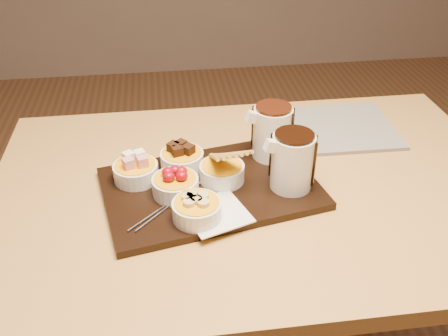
{
  "coord_description": "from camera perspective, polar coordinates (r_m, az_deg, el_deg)",
  "views": [
    {
      "loc": [
        -0.2,
        -0.91,
        1.41
      ],
      "look_at": [
        -0.08,
        -0.02,
        0.81
      ],
      "focal_mm": 40.0,
      "sensor_mm": 36.0,
      "label": 1
    }
  ],
  "objects": [
    {
      "name": "bowl_strawberries",
      "position": [
        1.07,
        -5.58,
        -2.06
      ],
      "size": [
        0.1,
        0.1,
        0.04
      ],
      "primitive_type": "cylinder",
      "color": "white",
      "rests_on": "serving_board"
    },
    {
      "name": "fondue_skewers",
      "position": [
        1.06,
        -5.72,
        -3.59
      ],
      "size": [
        0.2,
        0.21,
        0.01
      ],
      "primitive_type": null,
      "rotation": [
        0.0,
        0.0,
        -0.82
      ],
      "color": "silver",
      "rests_on": "serving_board"
    },
    {
      "name": "bowl_cake",
      "position": [
        1.15,
        -4.81,
        0.92
      ],
      "size": [
        0.1,
        0.1,
        0.04
      ],
      "primitive_type": "cylinder",
      "color": "white",
      "rests_on": "serving_board"
    },
    {
      "name": "dining_table",
      "position": [
        1.2,
        3.55,
        -5.64
      ],
      "size": [
        1.2,
        0.8,
        0.75
      ],
      "color": "#C18F47",
      "rests_on": "ground"
    },
    {
      "name": "pitcher_milk_chocolate",
      "position": [
        1.18,
        5.53,
        4.04
      ],
      "size": [
        0.11,
        0.11,
        0.12
      ],
      "primitive_type": "cylinder",
      "rotation": [
        0.0,
        0.0,
        0.2
      ],
      "color": "silver",
      "rests_on": "serving_board"
    },
    {
      "name": "bowl_biscotti",
      "position": [
        1.1,
        -0.24,
        -0.56
      ],
      "size": [
        0.1,
        0.1,
        0.04
      ],
      "primitive_type": "cylinder",
      "color": "white",
      "rests_on": "serving_board"
    },
    {
      "name": "pitcher_dark_chocolate",
      "position": [
        1.07,
        7.82,
        0.7
      ],
      "size": [
        0.11,
        0.11,
        0.12
      ],
      "primitive_type": "cylinder",
      "rotation": [
        0.0,
        0.0,
        0.2
      ],
      "color": "silver",
      "rests_on": "serving_board"
    },
    {
      "name": "bowl_marshmallows",
      "position": [
        1.12,
        -10.04,
        -0.46
      ],
      "size": [
        0.1,
        0.1,
        0.04
      ],
      "primitive_type": "cylinder",
      "color": "white",
      "rests_on": "serving_board"
    },
    {
      "name": "bowl_bananas",
      "position": [
        1.0,
        -3.11,
        -4.85
      ],
      "size": [
        0.1,
        0.1,
        0.04
      ],
      "primitive_type": "cylinder",
      "color": "white",
      "rests_on": "serving_board"
    },
    {
      "name": "newspaper",
      "position": [
        1.38,
        12.42,
        4.45
      ],
      "size": [
        0.32,
        0.26,
        0.01
      ],
      "primitive_type": "cube",
      "rotation": [
        0.0,
        0.0,
        -0.02
      ],
      "color": "beige",
      "rests_on": "dining_table"
    },
    {
      "name": "napkin",
      "position": [
        1.02,
        -0.92,
        -5.18
      ],
      "size": [
        0.15,
        0.15,
        0.0
      ],
      "primitive_type": "cube",
      "rotation": [
        0.0,
        0.0,
        0.34
      ],
      "color": "white",
      "rests_on": "serving_board"
    },
    {
      "name": "serving_board",
      "position": [
        1.11,
        -1.54,
        -2.32
      ],
      "size": [
        0.51,
        0.38,
        0.02
      ],
      "primitive_type": "cube",
      "rotation": [
        0.0,
        0.0,
        0.2
      ],
      "color": "black",
      "rests_on": "dining_table"
    }
  ]
}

